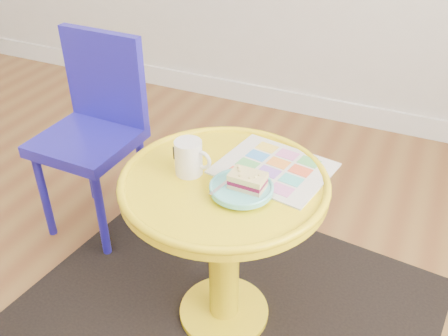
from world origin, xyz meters
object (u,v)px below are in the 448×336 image
at_px(mug, 189,157).
at_px(plate, 241,189).
at_px(side_table, 224,223).
at_px(chair, 95,123).
at_px(newspaper, 274,168).

bearing_deg(mug, plate, -6.46).
bearing_deg(side_table, mug, -175.65).
xyz_separation_m(chair, newspaper, (0.77, -0.17, 0.11)).
bearing_deg(plate, chair, 156.39).
xyz_separation_m(chair, plate, (0.73, -0.32, 0.13)).
distance_m(chair, mug, 0.65).
height_order(chair, mug, chair).
height_order(chair, plate, chair).
distance_m(side_table, plate, 0.19).
bearing_deg(newspaper, plate, -94.47).
height_order(newspaper, mug, mug).
relative_size(chair, plate, 4.56).
relative_size(side_table, mug, 5.25).
xyz_separation_m(chair, mug, (0.56, -0.29, 0.16)).
distance_m(side_table, chair, 0.72).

